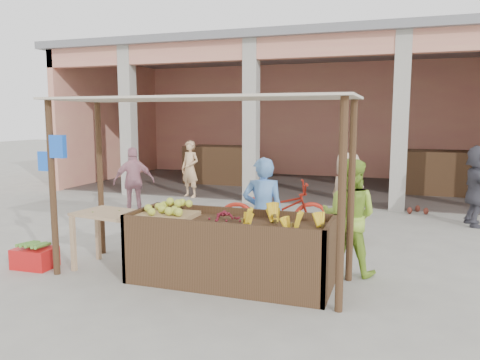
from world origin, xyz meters
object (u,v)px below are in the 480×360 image
at_px(fruit_stall, 230,253).
at_px(vendor_blue, 263,209).
at_px(vendor_green, 349,214).
at_px(red_crate, 35,258).
at_px(side_table, 112,222).
at_px(motorcycle, 274,209).

distance_m(fruit_stall, vendor_blue, 0.91).
bearing_deg(vendor_green, red_crate, 23.46).
relative_size(fruit_stall, vendor_blue, 1.54).
xyz_separation_m(red_crate, vendor_green, (4.24, 1.22, 0.69)).
bearing_deg(red_crate, fruit_stall, 3.85).
xyz_separation_m(fruit_stall, vendor_green, (1.40, 0.90, 0.43)).
relative_size(red_crate, vendor_blue, 0.33).
bearing_deg(fruit_stall, side_table, 178.97).
relative_size(fruit_stall, red_crate, 4.72).
bearing_deg(vendor_blue, vendor_green, 169.08).
bearing_deg(side_table, vendor_blue, 28.57).
xyz_separation_m(fruit_stall, vendor_blue, (0.22, 0.76, 0.44)).
distance_m(vendor_green, motorcycle, 2.00).
height_order(fruit_stall, motorcycle, motorcycle).
bearing_deg(red_crate, side_table, 15.76).
xyz_separation_m(fruit_stall, side_table, (-1.77, 0.03, 0.27)).
distance_m(side_table, red_crate, 1.24).
distance_m(red_crate, vendor_blue, 3.32).
bearing_deg(motorcycle, vendor_green, -153.43).
height_order(vendor_green, motorcycle, vendor_green).
height_order(vendor_blue, vendor_green, vendor_blue).
height_order(side_table, vendor_green, vendor_green).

